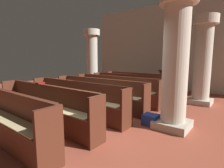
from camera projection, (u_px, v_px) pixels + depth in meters
The scene contains 16 objects.
ground_plane at pixel (95, 120), 4.76m from camera, with size 19.20×19.20×0.00m, color #9E4733.
back_wall at pixel (175, 47), 9.19m from camera, with size 10.00×0.16×4.50m, color beige.
pew_row_0 at pixel (141, 83), 8.20m from camera, with size 3.66×0.47×0.96m.
pew_row_1 at pixel (129, 85), 7.43m from camera, with size 3.66×0.46×0.96m.
pew_row_2 at pixel (115, 88), 6.67m from camera, with size 3.66×0.46×0.96m.
pew_row_3 at pixel (98, 92), 5.90m from camera, with size 3.66×0.47×0.96m.
pew_row_4 at pixel (75, 97), 5.13m from camera, with size 3.66×0.46×0.96m.
pew_row_5 at pixel (44, 104), 4.36m from camera, with size 3.66×0.46×0.96m.
pew_row_6 at pixel (0, 114), 3.59m from camera, with size 3.66×0.47×0.96m.
pillar_aisle_side at pixel (203, 59), 6.22m from camera, with size 0.84×0.84×3.09m.
pillar_far_side at pixel (92, 59), 9.15m from camera, with size 0.84×0.84×3.09m.
pillar_aisle_rear at pixel (176, 59), 3.96m from camera, with size 0.82×0.82×3.09m.
lectern at pixel (163, 82), 8.77m from camera, with size 0.48×0.45×1.08m.
hymn_book at pixel (40, 83), 4.72m from camera, with size 0.16×0.20×0.04m, color maroon.
kneeler_box_navy at pixel (173, 105), 5.91m from camera, with size 0.42×0.25×0.20m, color navy.
kneeler_box_blue at pixel (151, 120), 4.36m from camera, with size 0.35×0.32×0.27m, color navy.
Camera 1 is at (3.17, -3.33, 1.63)m, focal length 28.34 mm.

